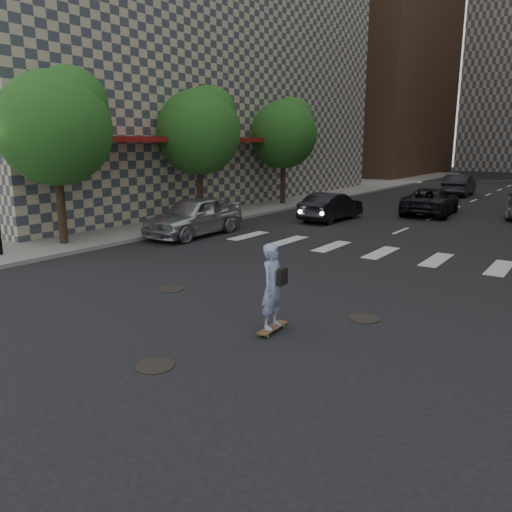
{
  "coord_description": "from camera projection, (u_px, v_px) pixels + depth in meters",
  "views": [
    {
      "loc": [
        7.48,
        -8.28,
        3.94
      ],
      "look_at": [
        0.82,
        1.24,
        1.3
      ],
      "focal_mm": 35.0,
      "sensor_mm": 36.0,
      "label": 1
    }
  ],
  "objects": [
    {
      "name": "ground",
      "position": [
        197.0,
        315.0,
        11.67
      ],
      "size": [
        160.0,
        160.0,
        0.0
      ],
      "primitive_type": "plane",
      "color": "black",
      "rests_on": "ground"
    },
    {
      "name": "sidewalk_left",
      "position": [
        231.0,
        198.0,
        35.74
      ],
      "size": [
        13.0,
        80.0,
        0.15
      ],
      "primitive_type": "cube",
      "color": "gray",
      "rests_on": "ground"
    },
    {
      "name": "building_left",
      "position": [
        169.0,
        15.0,
        34.01
      ],
      "size": [
        16.4,
        33.0,
        25.0
      ],
      "color": "tan",
      "rests_on": "ground"
    },
    {
      "name": "tower_left",
      "position": [
        366.0,
        11.0,
        62.37
      ],
      "size": [
        18.0,
        24.0,
        40.0
      ],
      "primitive_type": "cube",
      "color": "brown",
      "rests_on": "ground"
    },
    {
      "name": "tree_a",
      "position": [
        58.0,
        123.0,
        18.43
      ],
      "size": [
        4.2,
        4.2,
        6.6
      ],
      "color": "#382619",
      "rests_on": "sidewalk_left"
    },
    {
      "name": "tree_b",
      "position": [
        201.0,
        128.0,
        24.82
      ],
      "size": [
        4.2,
        4.2,
        6.6
      ],
      "color": "#382619",
      "rests_on": "sidewalk_left"
    },
    {
      "name": "tree_c",
      "position": [
        285.0,
        131.0,
        31.22
      ],
      "size": [
        4.2,
        4.2,
        6.6
      ],
      "color": "#382619",
      "rests_on": "sidewalk_left"
    },
    {
      "name": "manhole_a",
      "position": [
        155.0,
        366.0,
        9.0
      ],
      "size": [
        0.7,
        0.7,
        0.02
      ],
      "primitive_type": "cylinder",
      "color": "black",
      "rests_on": "ground"
    },
    {
      "name": "manhole_b",
      "position": [
        171.0,
        289.0,
        13.74
      ],
      "size": [
        0.7,
        0.7,
        0.02
      ],
      "primitive_type": "cylinder",
      "color": "black",
      "rests_on": "ground"
    },
    {
      "name": "manhole_c",
      "position": [
        364.0,
        319.0,
        11.42
      ],
      "size": [
        0.7,
        0.7,
        0.02
      ],
      "primitive_type": "cylinder",
      "color": "black",
      "rests_on": "ground"
    },
    {
      "name": "skateboarder",
      "position": [
        273.0,
        287.0,
        10.43
      ],
      "size": [
        0.48,
        0.97,
        1.91
      ],
      "rotation": [
        0.0,
        0.0,
        0.04
      ],
      "color": "brown",
      "rests_on": "ground"
    },
    {
      "name": "silver_sedan",
      "position": [
        194.0,
        216.0,
        21.59
      ],
      "size": [
        2.16,
        5.07,
        1.71
      ],
      "primitive_type": "imported",
      "rotation": [
        0.0,
        0.0,
        0.03
      ],
      "color": "#AEB0B5",
      "rests_on": "ground"
    },
    {
      "name": "traffic_car_a",
      "position": [
        331.0,
        207.0,
        25.83
      ],
      "size": [
        1.72,
        4.44,
        1.44
      ],
      "primitive_type": "imported",
      "rotation": [
        0.0,
        0.0,
        3.1
      ],
      "color": "black",
      "rests_on": "ground"
    },
    {
      "name": "traffic_car_c",
      "position": [
        431.0,
        201.0,
        27.99
      ],
      "size": [
        2.9,
        5.5,
        1.47
      ],
      "primitive_type": "imported",
      "rotation": [
        0.0,
        0.0,
        3.23
      ],
      "color": "black",
      "rests_on": "ground"
    },
    {
      "name": "traffic_car_e",
      "position": [
        459.0,
        185.0,
        38.03
      ],
      "size": [
        1.97,
        4.97,
        1.61
      ],
      "primitive_type": "imported",
      "rotation": [
        0.0,
        0.0,
        3.2
      ],
      "color": "black",
      "rests_on": "ground"
    }
  ]
}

